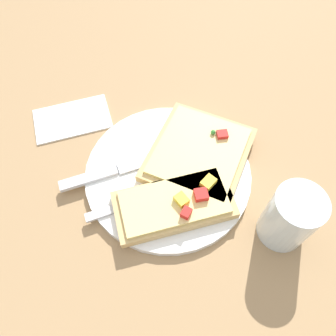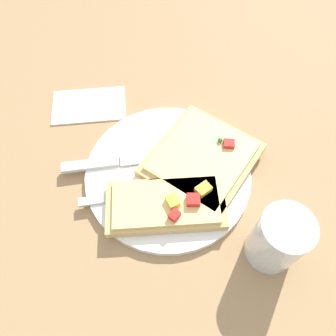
{
  "view_description": "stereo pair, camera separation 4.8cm",
  "coord_description": "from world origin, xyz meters",
  "px_view_note": "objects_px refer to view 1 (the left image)",
  "views": [
    {
      "loc": [
        -0.07,
        -0.23,
        0.43
      ],
      "look_at": [
        0.0,
        0.0,
        0.02
      ],
      "focal_mm": 35.0,
      "sensor_mm": 36.0,
      "label": 1
    },
    {
      "loc": [
        -0.02,
        -0.24,
        0.43
      ],
      "look_at": [
        0.0,
        0.0,
        0.02
      ],
      "focal_mm": 35.0,
      "sensor_mm": 36.0,
      "label": 2
    }
  ],
  "objects_px": {
    "plate": "(168,173)",
    "drinking_glass": "(290,217)",
    "napkin": "(72,118)",
    "knife": "(123,167)",
    "pizza_slice_main": "(199,153)",
    "fork": "(166,191)",
    "pizza_slice_corner": "(174,204)"
  },
  "relations": [
    {
      "from": "plate",
      "to": "drinking_glass",
      "type": "distance_m",
      "value": 0.18
    },
    {
      "from": "napkin",
      "to": "drinking_glass",
      "type": "bearing_deg",
      "value": -49.02
    },
    {
      "from": "drinking_glass",
      "to": "napkin",
      "type": "relative_size",
      "value": 0.75
    },
    {
      "from": "knife",
      "to": "pizza_slice_main",
      "type": "height_order",
      "value": "pizza_slice_main"
    },
    {
      "from": "fork",
      "to": "knife",
      "type": "relative_size",
      "value": 0.93
    },
    {
      "from": "drinking_glass",
      "to": "knife",
      "type": "bearing_deg",
      "value": 140.1
    },
    {
      "from": "plate",
      "to": "drinking_glass",
      "type": "relative_size",
      "value": 2.65
    },
    {
      "from": "knife",
      "to": "pizza_slice_corner",
      "type": "distance_m",
      "value": 0.1
    },
    {
      "from": "fork",
      "to": "knife",
      "type": "xyz_separation_m",
      "value": [
        -0.05,
        0.06,
        0.0
      ]
    },
    {
      "from": "knife",
      "to": "napkin",
      "type": "bearing_deg",
      "value": 112.43
    },
    {
      "from": "pizza_slice_main",
      "to": "napkin",
      "type": "relative_size",
      "value": 1.64
    },
    {
      "from": "pizza_slice_main",
      "to": "plate",
      "type": "bearing_deg",
      "value": 142.2
    },
    {
      "from": "fork",
      "to": "napkin",
      "type": "relative_size",
      "value": 1.7
    },
    {
      "from": "pizza_slice_main",
      "to": "napkin",
      "type": "distance_m",
      "value": 0.22
    },
    {
      "from": "plate",
      "to": "napkin",
      "type": "relative_size",
      "value": 1.98
    },
    {
      "from": "plate",
      "to": "drinking_glass",
      "type": "xyz_separation_m",
      "value": [
        0.12,
        -0.13,
        0.04
      ]
    },
    {
      "from": "fork",
      "to": "pizza_slice_corner",
      "type": "bearing_deg",
      "value": -84.48
    },
    {
      "from": "fork",
      "to": "knife",
      "type": "height_order",
      "value": "knife"
    },
    {
      "from": "fork",
      "to": "pizza_slice_main",
      "type": "height_order",
      "value": "pizza_slice_main"
    },
    {
      "from": "drinking_glass",
      "to": "napkin",
      "type": "xyz_separation_m",
      "value": [
        -0.24,
        0.28,
        -0.04
      ]
    },
    {
      "from": "plate",
      "to": "fork",
      "type": "relative_size",
      "value": 1.17
    },
    {
      "from": "drinking_glass",
      "to": "fork",
      "type": "bearing_deg",
      "value": 144.11
    },
    {
      "from": "knife",
      "to": "drinking_glass",
      "type": "bearing_deg",
      "value": -42.66
    },
    {
      "from": "pizza_slice_corner",
      "to": "napkin",
      "type": "bearing_deg",
      "value": -59.48
    },
    {
      "from": "plate",
      "to": "pizza_slice_corner",
      "type": "xyz_separation_m",
      "value": [
        -0.01,
        -0.06,
        0.02
      ]
    },
    {
      "from": "pizza_slice_main",
      "to": "knife",
      "type": "bearing_deg",
      "value": 123.6
    },
    {
      "from": "pizza_slice_corner",
      "to": "fork",
      "type": "bearing_deg",
      "value": -79.0
    },
    {
      "from": "fork",
      "to": "drinking_glass",
      "type": "bearing_deg",
      "value": -39.31
    },
    {
      "from": "pizza_slice_main",
      "to": "pizza_slice_corner",
      "type": "bearing_deg",
      "value": 179.05
    },
    {
      "from": "knife",
      "to": "drinking_glass",
      "type": "height_order",
      "value": "drinking_glass"
    },
    {
      "from": "pizza_slice_main",
      "to": "drinking_glass",
      "type": "relative_size",
      "value": 2.2
    },
    {
      "from": "pizza_slice_main",
      "to": "drinking_glass",
      "type": "height_order",
      "value": "drinking_glass"
    }
  ]
}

